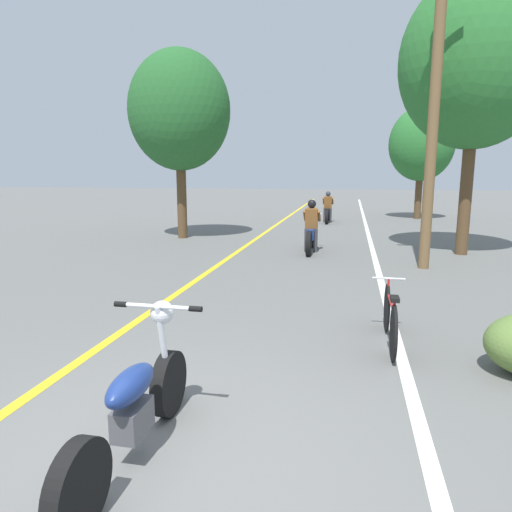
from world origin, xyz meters
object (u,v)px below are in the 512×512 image
Objects in this scene: roadside_tree_right_far at (422,144)px; roadside_tree_left at (179,111)px; roadside_tree_right_near at (477,61)px; motorcycle_rider_far at (328,211)px; motorcycle_rider_lead at (311,232)px; utility_pole at (434,111)px; bicycle_parked at (390,317)px; motorcycle_foreground at (135,405)px.

roadside_tree_left reaches higher than roadside_tree_right_far.
roadside_tree_right_near is 1.37× the size of roadside_tree_right_far.
roadside_tree_right_far reaches higher than motorcycle_rider_far.
motorcycle_rider_lead is (4.54, -1.90, -3.62)m from roadside_tree_left.
utility_pole is 4.00× the size of bicycle_parked.
motorcycle_rider_far reaches higher than motorcycle_foreground.
motorcycle_rider_far reaches higher than bicycle_parked.
roadside_tree_left is at bearing 124.99° from bicycle_parked.
utility_pole is 8.20m from roadside_tree_left.
roadside_tree_left is 6.11m from motorcycle_rider_lead.
utility_pole is 10.46m from motorcycle_rider_far.
roadside_tree_right_far is 11.64m from motorcycle_rider_lead.
motorcycle_rider_far is at bearing 95.98° from bicycle_parked.
motorcycle_rider_far is at bearing 52.49° from roadside_tree_left.
motorcycle_rider_far is at bearing -148.62° from roadside_tree_right_far.
roadside_tree_right_far is 2.48× the size of motorcycle_rider_lead.
roadside_tree_right_near is 9.59m from motorcycle_rider_far.
roadside_tree_right_near is at bearing 65.78° from motorcycle_foreground.
utility_pole is at bearing -32.22° from motorcycle_rider_lead.
motorcycle_rider_far is at bearing 89.56° from motorcycle_rider_lead.
roadside_tree_left is at bearing -127.51° from motorcycle_rider_far.
motorcycle_foreground is at bearing -103.22° from roadside_tree_right_far.
roadside_tree_right_near reaches higher than motorcycle_rider_far.
roadside_tree_right_far is at bearing 81.39° from bicycle_parked.
motorcycle_foreground is 3.58m from bicycle_parked.
motorcycle_foreground is (-3.29, -8.02, -3.09)m from utility_pole.
motorcycle_foreground is at bearing -93.02° from motorcycle_rider_lead.
utility_pole is 3.23× the size of motorcycle_rider_lead.
motorcycle_rider_far is 1.22× the size of bicycle_parked.
roadside_tree_right_far is (1.46, 12.18, -0.01)m from utility_pole.
roadside_tree_left reaches higher than motorcycle_rider_far.
utility_pole reaches higher than motorcycle_rider_far.
motorcycle_rider_far is (-4.17, -2.54, -2.99)m from roadside_tree_right_far.
roadside_tree_right_near is at bearing 59.16° from utility_pole.
roadside_tree_right_near is at bearing -61.88° from motorcycle_rider_far.
roadside_tree_left is 12.90m from motorcycle_foreground.
roadside_tree_right_near is at bearing -90.97° from roadside_tree_right_far.
roadside_tree_right_near is 1.18× the size of roadside_tree_left.
roadside_tree_right_far reaches higher than bicycle_parked.
bicycle_parked is (1.61, -6.88, -0.19)m from motorcycle_rider_lead.
roadside_tree_right_far is 2.60× the size of motorcycle_foreground.
roadside_tree_left is 8.39m from motorcycle_rider_far.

